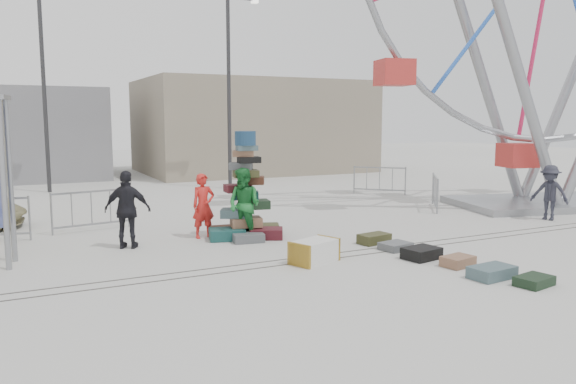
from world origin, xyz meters
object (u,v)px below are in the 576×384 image
barricade_dummy_c (92,210)px  pedestrian_green (244,205)px  lamp_post_left (46,79)px  suitcase_tower (245,208)px  barricade_wheel_back (379,180)px  lamp_post_right (231,82)px  pedestrian_red (203,206)px  barricade_wheel_front (435,192)px  pedestrian_grey (550,193)px  pedestrian_black (128,210)px  steamer_trunk (314,251)px

barricade_dummy_c → pedestrian_green: pedestrian_green is taller
lamp_post_left → pedestrian_green: size_ratio=4.49×
suitcase_tower → barricade_wheel_back: 9.28m
lamp_post_right → pedestrian_red: size_ratio=4.97×
barricade_wheel_back → pedestrian_red: 9.87m
barricade_dummy_c → barricade_wheel_back: (11.07, 2.56, 0.00)m
barricade_wheel_front → pedestrian_red: size_ratio=1.24×
barricade_wheel_back → pedestrian_red: bearing=-108.1°
barricade_wheel_front → pedestrian_grey: 3.48m
barricade_dummy_c → barricade_wheel_back: same height
barricade_wheel_front → barricade_wheel_back: 3.78m
lamp_post_right → pedestrian_green: bearing=-109.2°
barricade_dummy_c → pedestrian_grey: (12.21, -4.26, 0.26)m
lamp_post_left → pedestrian_red: bearing=-76.0°
barricade_dummy_c → barricade_wheel_back: bearing=3.7°
lamp_post_left → pedestrian_red: lamp_post_left is taller
barricade_wheel_back → pedestrian_grey: 6.92m
pedestrian_green → pedestrian_grey: pedestrian_green is taller
barricade_dummy_c → pedestrian_black: size_ratio=1.12×
barricade_wheel_front → pedestrian_grey: bearing=-115.5°
suitcase_tower → lamp_post_right: bearing=88.3°
lamp_post_right → barricade_wheel_back: bearing=-44.9°
barricade_wheel_front → pedestrian_red: 8.27m
barricade_dummy_c → barricade_wheel_front: 10.67m
lamp_post_left → pedestrian_black: (0.87, -11.47, -3.59)m
lamp_post_left → steamer_trunk: bearing=-74.3°
barricade_dummy_c → pedestrian_grey: bearing=-28.6°
lamp_post_left → pedestrian_green: (3.54, -11.95, -3.59)m
steamer_trunk → pedestrian_red: size_ratio=0.62×
suitcase_tower → pedestrian_black: 2.86m
barricade_dummy_c → barricade_wheel_front: same height
barricade_dummy_c → pedestrian_black: 2.54m
lamp_post_right → barricade_dummy_c: bearing=-133.3°
steamer_trunk → pedestrian_red: 3.64m
pedestrian_red → suitcase_tower: bearing=-28.4°
steamer_trunk → pedestrian_black: bearing=115.7°
pedestrian_red → pedestrian_grey: pedestrian_grey is taller
lamp_post_left → barricade_dummy_c: lamp_post_left is taller
pedestrian_black → barricade_wheel_front: bearing=-146.4°
steamer_trunk → pedestrian_green: 2.67m
lamp_post_left → suitcase_tower: lamp_post_left is taller
barricade_wheel_back → barricade_dummy_c: bearing=-123.5°
barricade_dummy_c → pedestrian_green: (3.15, -2.95, 0.34)m
lamp_post_left → pedestrian_black: lamp_post_left is taller
barricade_wheel_front → pedestrian_green: pedestrian_green is taller
pedestrian_grey → lamp_post_right: bearing=-175.8°
steamer_trunk → barricade_wheel_back: 10.93m
steamer_trunk → barricade_dummy_c: size_ratio=0.50×
barricade_wheel_back → pedestrian_grey: bearing=-37.0°
steamer_trunk → barricade_wheel_back: (7.39, 8.05, 0.32)m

